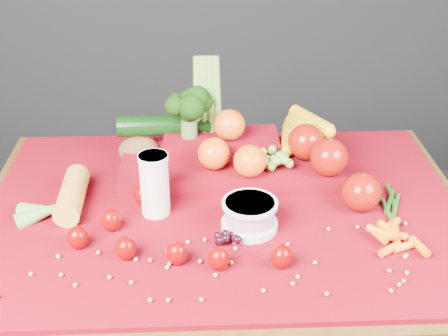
{
  "coord_description": "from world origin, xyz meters",
  "views": [
    {
      "loc": [
        -0.05,
        -1.17,
        1.51
      ],
      "look_at": [
        0.0,
        0.02,
        0.85
      ],
      "focal_mm": 50.0,
      "sensor_mm": 36.0,
      "label": 1
    }
  ],
  "objects_px": {
    "table": "(224,246)",
    "milk_glass": "(154,182)",
    "yogurt_bowl": "(250,214)",
    "produce_mound": "(243,152)"
  },
  "relations": [
    {
      "from": "table",
      "to": "yogurt_bowl",
      "type": "xyz_separation_m",
      "value": [
        0.05,
        -0.09,
        0.14
      ]
    },
    {
      "from": "yogurt_bowl",
      "to": "produce_mound",
      "type": "bearing_deg",
      "value": 89.3
    },
    {
      "from": "produce_mound",
      "to": "milk_glass",
      "type": "bearing_deg",
      "value": -140.81
    },
    {
      "from": "milk_glass",
      "to": "produce_mound",
      "type": "xyz_separation_m",
      "value": [
        0.2,
        0.17,
        -0.02
      ]
    },
    {
      "from": "table",
      "to": "milk_glass",
      "type": "bearing_deg",
      "value": -173.97
    },
    {
      "from": "milk_glass",
      "to": "yogurt_bowl",
      "type": "relative_size",
      "value": 1.19
    },
    {
      "from": "yogurt_bowl",
      "to": "table",
      "type": "bearing_deg",
      "value": 119.93
    },
    {
      "from": "table",
      "to": "milk_glass",
      "type": "xyz_separation_m",
      "value": [
        -0.15,
        -0.02,
        0.18
      ]
    },
    {
      "from": "table",
      "to": "milk_glass",
      "type": "distance_m",
      "value": 0.24
    },
    {
      "from": "milk_glass",
      "to": "yogurt_bowl",
      "type": "height_order",
      "value": "milk_glass"
    }
  ]
}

